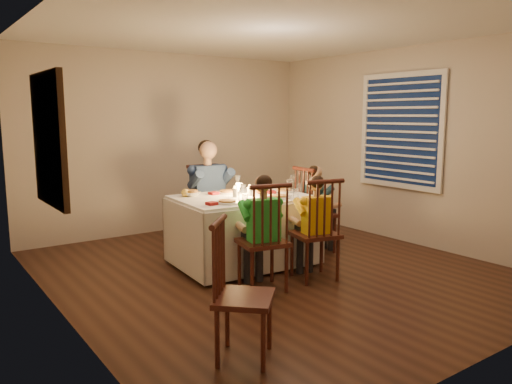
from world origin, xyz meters
TOP-DOWN VIEW (x-y plane):
  - ground at (0.00, 0.00)m, footprint 5.00×5.00m
  - wall_left at (-2.25, 0.00)m, footprint 0.02×5.00m
  - wall_right at (2.25, 0.00)m, footprint 0.02×5.00m
  - wall_back at (0.00, 2.50)m, footprint 4.50×0.02m
  - ceiling at (0.00, 0.00)m, footprint 5.00×5.00m
  - dining_table at (-0.13, 0.40)m, footprint 1.59×1.20m
  - chair_adult at (-0.11, 1.22)m, footprint 0.46×0.44m
  - chair_near_left at (-0.46, -0.43)m, footprint 0.53×0.51m
  - chair_near_right at (0.18, -0.48)m, footprint 0.53×0.51m
  - chair_end at (0.90, 0.30)m, footprint 0.46×0.48m
  - chair_extra at (-1.41, -1.50)m, footprint 0.57×0.57m
  - adult at (-0.11, 1.22)m, footprint 0.56×0.52m
  - child_green at (-0.46, -0.43)m, footprint 0.47×0.44m
  - child_yellow at (0.18, -0.48)m, footprint 0.44×0.42m
  - child_teal at (0.90, 0.30)m, footprint 0.37×0.39m
  - setting_adult at (-0.16, 0.70)m, footprint 0.28×0.28m
  - setting_green at (-0.52, 0.12)m, footprint 0.28×0.28m
  - setting_yellow at (0.13, 0.06)m, footprint 0.28×0.28m
  - setting_teal at (0.45, 0.38)m, footprint 0.28×0.28m
  - candle_left at (-0.24, 0.41)m, footprint 0.06×0.06m
  - candle_right at (-0.04, 0.39)m, footprint 0.06×0.06m
  - squash at (-0.68, 0.76)m, footprint 0.09×0.09m
  - orange_fruit at (0.12, 0.43)m, footprint 0.08×0.08m
  - serving_bowl at (-0.61, 0.76)m, footprint 0.25×0.25m
  - wall_mirror at (-2.22, 0.30)m, footprint 0.06×0.95m
  - window_blinds at (2.21, 0.10)m, footprint 0.07×1.34m

SIDE VIEW (x-z plane):
  - ground at x=0.00m, z-range 0.00..0.00m
  - chair_adult at x=-0.11m, z-range -0.54..0.54m
  - chair_near_left at x=-0.46m, z-range -0.54..0.54m
  - chair_near_right at x=0.18m, z-range -0.54..0.54m
  - chair_end at x=0.90m, z-range -0.54..0.54m
  - chair_extra at x=-1.41m, z-range -0.50..0.50m
  - adult at x=-0.11m, z-range -0.70..0.70m
  - child_green at x=-0.46m, z-range -0.57..0.57m
  - child_yellow at x=0.18m, z-range -0.55..0.55m
  - child_teal at x=0.90m, z-range -0.55..0.55m
  - dining_table at x=-0.13m, z-range 0.18..0.95m
  - setting_adult at x=-0.16m, z-range 0.79..0.81m
  - setting_green at x=-0.52m, z-range 0.79..0.81m
  - setting_yellow at x=0.13m, z-range 0.79..0.81m
  - setting_teal at x=0.45m, z-range 0.79..0.81m
  - serving_bowl at x=-0.61m, z-range 0.79..0.84m
  - orange_fruit at x=0.12m, z-range 0.79..0.87m
  - squash at x=-0.68m, z-range 0.79..0.88m
  - candle_left at x=-0.24m, z-range 0.79..0.89m
  - candle_right at x=-0.04m, z-range 0.79..0.89m
  - wall_left at x=-2.25m, z-range 0.00..2.60m
  - wall_right at x=2.25m, z-range 0.00..2.60m
  - wall_back at x=0.00m, z-range 0.00..2.60m
  - wall_mirror at x=-2.22m, z-range 0.92..2.08m
  - window_blinds at x=2.21m, z-range 0.73..2.27m
  - ceiling at x=0.00m, z-range 2.60..2.60m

